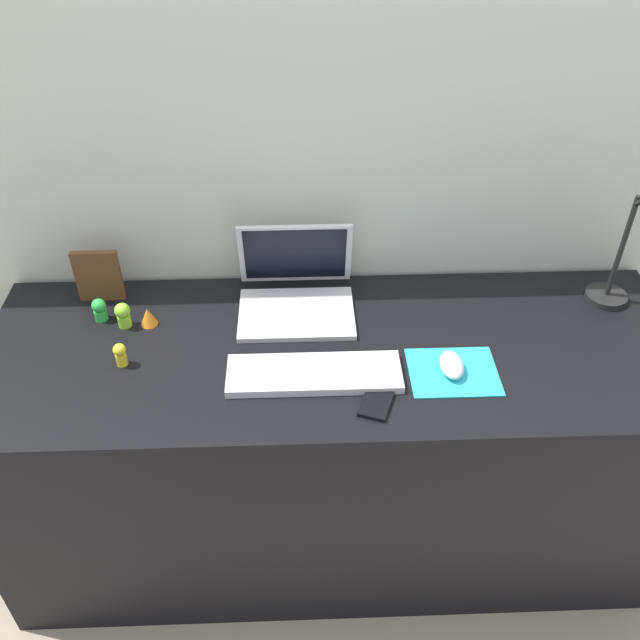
# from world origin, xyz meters

# --- Properties ---
(ground_plane) EXTENTS (6.00, 6.00, 0.00)m
(ground_plane) POSITION_xyz_m (0.00, 0.00, 0.00)
(ground_plane) COLOR gray
(back_wall) EXTENTS (2.96, 0.05, 1.60)m
(back_wall) POSITION_xyz_m (0.00, 0.35, 0.80)
(back_wall) COLOR beige
(back_wall) RESTS_ON ground_plane
(desk) EXTENTS (1.76, 0.62, 0.74)m
(desk) POSITION_xyz_m (0.00, 0.00, 0.37)
(desk) COLOR black
(desk) RESTS_ON ground_plane
(laptop) EXTENTS (0.30, 0.26, 0.21)m
(laptop) POSITION_xyz_m (-0.09, 0.19, 0.79)
(laptop) COLOR silver
(laptop) RESTS_ON desk
(keyboard) EXTENTS (0.41, 0.13, 0.02)m
(keyboard) POSITION_xyz_m (-0.06, -0.10, 0.75)
(keyboard) COLOR silver
(keyboard) RESTS_ON desk
(mousepad) EXTENTS (0.21, 0.17, 0.00)m
(mousepad) POSITION_xyz_m (0.27, -0.10, 0.74)
(mousepad) COLOR #28B7CC
(mousepad) RESTS_ON desk
(mouse) EXTENTS (0.06, 0.10, 0.03)m
(mouse) POSITION_xyz_m (0.27, -0.10, 0.76)
(mouse) COLOR silver
(mouse) RESTS_ON mousepad
(cell_phone) EXTENTS (0.10, 0.14, 0.01)m
(cell_phone) POSITION_xyz_m (0.09, -0.18, 0.74)
(cell_phone) COLOR black
(cell_phone) RESTS_ON desk
(desk_lamp) EXTENTS (0.11, 0.15, 0.36)m
(desk_lamp) POSITION_xyz_m (0.74, 0.15, 0.91)
(desk_lamp) COLOR black
(desk_lamp) RESTS_ON desk
(picture_frame) EXTENTS (0.12, 0.02, 0.15)m
(picture_frame) POSITION_xyz_m (-0.62, 0.23, 0.81)
(picture_frame) COLOR brown
(picture_frame) RESTS_ON desk
(toy_figurine_yellow) EXTENTS (0.03, 0.03, 0.06)m
(toy_figurine_yellow) POSITION_xyz_m (-0.51, -0.04, 0.77)
(toy_figurine_yellow) COLOR yellow
(toy_figurine_yellow) RESTS_ON desk
(toy_figurine_green) EXTENTS (0.04, 0.04, 0.06)m
(toy_figurine_green) POSITION_xyz_m (-0.60, 0.14, 0.77)
(toy_figurine_green) COLOR green
(toy_figurine_green) RESTS_ON desk
(toy_figurine_orange) EXTENTS (0.04, 0.04, 0.05)m
(toy_figurine_orange) POSITION_xyz_m (-0.47, 0.11, 0.76)
(toy_figurine_orange) COLOR orange
(toy_figurine_orange) RESTS_ON desk
(toy_figurine_lime) EXTENTS (0.04, 0.04, 0.07)m
(toy_figurine_lime) POSITION_xyz_m (-0.54, 0.11, 0.78)
(toy_figurine_lime) COLOR #8CDB33
(toy_figurine_lime) RESTS_ON desk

